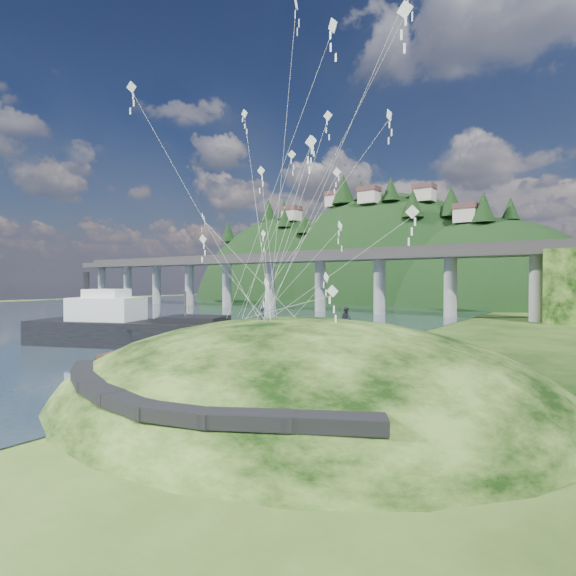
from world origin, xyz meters
The scene contains 10 objects.
ground centered at (0.00, 0.00, 0.00)m, with size 320.00×320.00×0.00m, color black.
water centered at (-72.00, 30.00, 0.01)m, with size 240.00×240.00×0.00m, color #32495C.
grass_hill centered at (8.00, 2.00, -1.50)m, with size 36.00×32.00×13.00m.
footpath centered at (7.46, -9.74, 2.08)m, with size 22.29×5.84×0.83m.
bridge centered at (-26.46, 70.07, 9.70)m, with size 160.00×11.00×15.00m.
far_ridge centered at (-43.58, 122.17, -7.44)m, with size 153.00×70.00×94.50m.
work_barge centered at (-20.38, 8.19, 2.15)m, with size 25.23×15.60×8.59m.
wooden_dock centered at (-6.83, 4.12, 0.49)m, with size 15.15×8.69×1.11m.
kite_flyers centered at (8.45, 3.32, 5.77)m, with size 5.18×5.12×1.88m.
kite_swarm centered at (7.46, 2.74, 16.67)m, with size 20.47×14.93×18.32m.
Camera 1 is at (25.08, -23.55, 7.63)m, focal length 28.00 mm.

